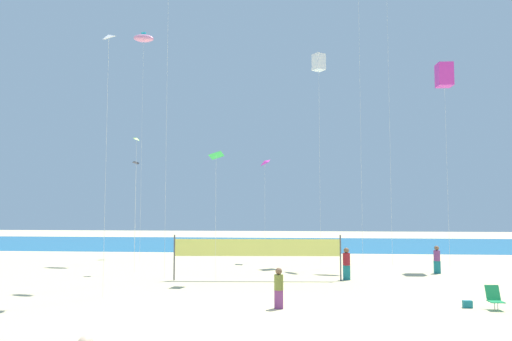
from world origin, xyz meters
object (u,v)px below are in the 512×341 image
beachgoer_olive_shirt (279,287)px  kite_magenta_diamond (264,163)px  kite_lime_diamond (137,145)px  kite_pink_inflatable (144,39)px  beachgoer_maroon_shirt (346,263)px  kite_black_diamond (136,164)px  kite_white_diamond (108,41)px  kite_magenta_box (444,75)px  beachgoer_plum_shirt (437,259)px  kite_white_box (319,63)px  kite_green_diamond (216,155)px  beach_handbag (467,304)px  volleyball_net (257,249)px  folding_beach_chair (494,297)px

beachgoer_olive_shirt → kite_magenta_diamond: (-1.56, 15.64, 6.24)m
kite_lime_diamond → kite_pink_inflatable: bearing=105.4°
beachgoer_maroon_shirt → kite_black_diamond: size_ratio=0.23×
beachgoer_maroon_shirt → kite_white_diamond: size_ratio=0.15×
kite_magenta_box → beachgoer_plum_shirt: bearing=-120.2°
kite_magenta_box → kite_magenta_diamond: bearing=168.1°
beachgoer_maroon_shirt → kite_white_box: (-0.98, 7.60, 13.27)m
kite_green_diamond → kite_magenta_diamond: kite_magenta_diamond is taller
beachgoer_maroon_shirt → kite_magenta_diamond: bearing=-25.4°
beachgoer_plum_shirt → kite_white_diamond: (-16.57, -8.79, 10.44)m
beach_handbag → kite_black_diamond: kite_black_diamond is taller
kite_green_diamond → kite_pink_inflatable: bearing=127.2°
kite_magenta_box → beach_handbag: bearing=-104.5°
kite_lime_diamond → kite_white_box: bearing=25.5°
volleyball_net → kite_pink_inflatable: size_ratio=0.53×
kite_black_diamond → beachgoer_maroon_shirt: bearing=-33.9°
kite_magenta_box → volleyball_net: bearing=-152.4°
kite_white_diamond → kite_white_box: bearing=53.3°
beachgoer_maroon_shirt → volleyball_net: 4.84m
kite_magenta_box → kite_white_diamond: 21.48m
kite_green_diamond → kite_magenta_box: kite_magenta_box is taller
folding_beach_chair → kite_white_box: (-5.80, 14.62, 13.72)m
folding_beach_chair → beach_handbag: bearing=-178.0°
kite_pink_inflatable → kite_green_diamond: 15.27m
kite_lime_diamond → kite_black_diamond: bearing=108.9°
kite_lime_diamond → kite_white_box: size_ratio=0.55×
beachgoer_maroon_shirt → folding_beach_chair: bearing=157.7°
kite_black_diamond → kite_pink_inflatable: bearing=-62.6°
kite_white_diamond → beachgoer_olive_shirt: bearing=-12.2°
folding_beach_chair → kite_green_diamond: (-11.70, 5.68, 6.16)m
beachgoer_maroon_shirt → kite_lime_diamond: kite_lime_diamond is taller
beachgoer_plum_shirt → kite_magenta_diamond: bearing=51.5°
kite_magenta_diamond → kite_white_box: (3.94, -0.49, 7.12)m
volleyball_net → kite_white_box: 15.46m
folding_beach_chair → beachgoer_maroon_shirt: bearing=139.2°
beach_handbag → kite_magenta_diamond: 18.65m
beachgoer_maroon_shirt → kite_white_diamond: bearing=61.4°
volleyball_net → kite_pink_inflatable: bearing=137.0°
volleyball_net → kite_lime_diamond: bearing=159.8°
beachgoer_olive_shirt → kite_magenta_diamond: 16.91m
kite_pink_inflatable → kite_lime_diamond: (1.60, -5.80, -8.76)m
folding_beach_chair → kite_lime_diamond: size_ratio=0.11×
kite_green_diamond → kite_white_box: size_ratio=0.47×
kite_white_diamond → volleyball_net: bearing=40.1°
kite_pink_inflatable → kite_magenta_box: size_ratio=1.27×
volleyball_net → kite_green_diamond: 5.47m
volleyball_net → beach_handbag: (8.64, -6.20, -1.50)m
beachgoer_maroon_shirt → kite_pink_inflatable: kite_pink_inflatable is taller
beach_handbag → kite_white_diamond: kite_white_diamond is taller
kite_pink_inflatable → kite_magenta_diamond: kite_pink_inflatable is taller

